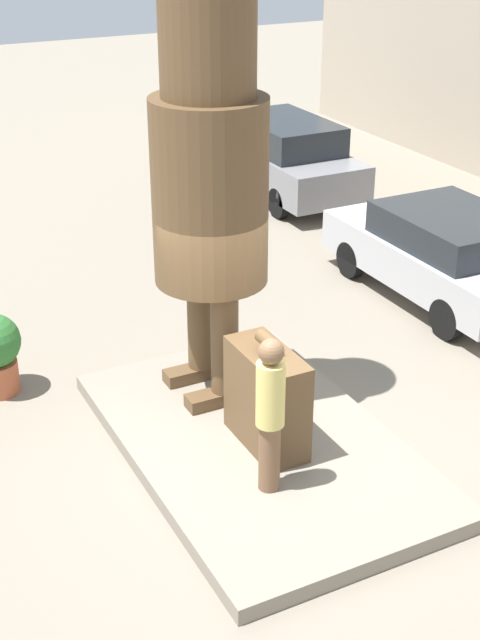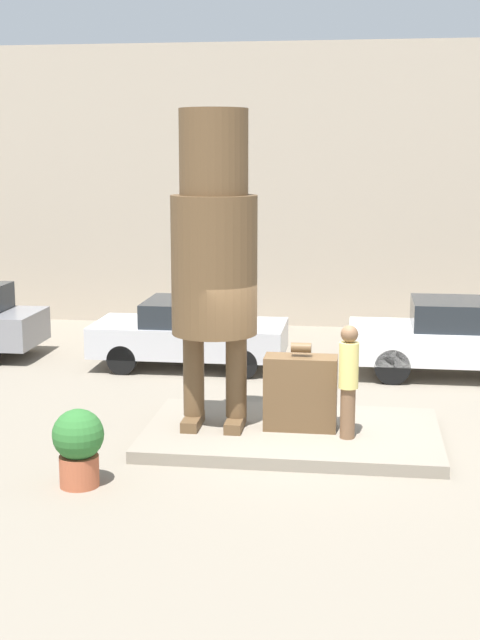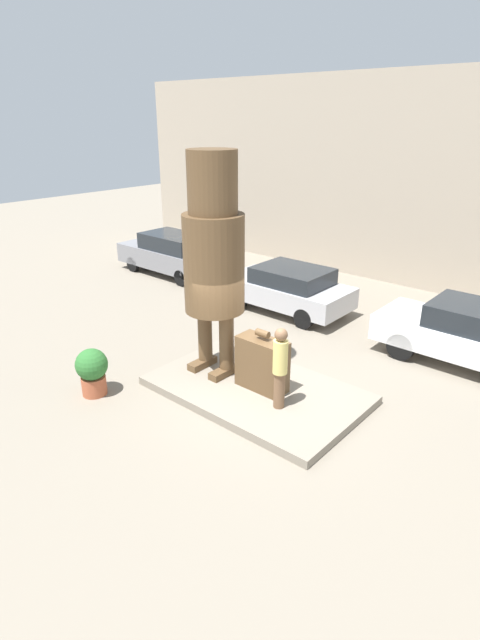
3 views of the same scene
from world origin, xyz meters
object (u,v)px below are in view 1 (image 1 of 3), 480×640
object	(u,v)px
parked_car_grey	(280,155)
parked_car_silver	(445,251)
statue_figure	(210,166)
giant_suitcase	(267,398)
tourist	(270,410)

from	to	relation	value
parked_car_grey	parked_car_silver	size ratio (longest dim) A/B	1.11
statue_figure	parked_car_grey	world-z (taller)	statue_figure
giant_suitcase	tourist	world-z (taller)	tourist
statue_figure	tourist	distance (m)	2.90
statue_figure	giant_suitcase	xyz separation A→B (m)	(1.37, 0.02, -2.32)
statue_figure	parked_car_grey	size ratio (longest dim) A/B	1.10
giant_suitcase	tourist	bearing A→B (deg)	-26.50
statue_figure	giant_suitcase	bearing A→B (deg)	0.99
giant_suitcase	parked_car_grey	world-z (taller)	parked_car_grey
giant_suitcase	parked_car_grey	size ratio (longest dim) A/B	0.31
statue_figure	giant_suitcase	distance (m)	2.69
parked_car_silver	statue_figure	bearing A→B (deg)	105.23
tourist	statue_figure	bearing A→B (deg)	170.60
statue_figure	tourist	size ratio (longest dim) A/B	2.82
parked_car_grey	statue_figure	bearing A→B (deg)	144.98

